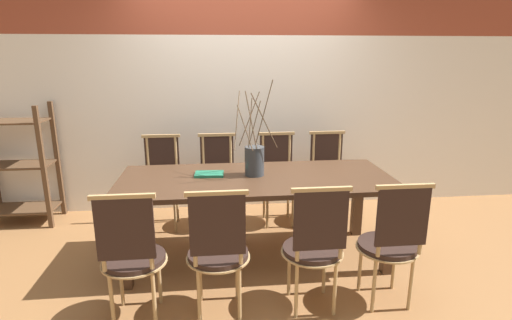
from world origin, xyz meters
TOP-DOWN VIEW (x-y plane):
  - ground_plane at (0.00, 0.00)m, footprint 16.00×16.00m
  - wall_rear at (0.00, 1.32)m, footprint 12.00×0.06m
  - dining_table at (0.00, 0.00)m, footprint 2.32×0.95m
  - chair_near_leftend at (-0.90, -0.79)m, footprint 0.44×0.44m
  - chair_near_left at (-0.34, -0.79)m, footprint 0.44×0.44m
  - chair_near_center at (0.32, -0.79)m, footprint 0.44×0.44m
  - chair_near_right at (0.87, -0.79)m, footprint 0.44×0.44m
  - chair_far_leftend at (-0.90, 0.79)m, footprint 0.44×0.44m
  - chair_far_left at (-0.32, 0.79)m, footprint 0.44×0.44m
  - chair_far_center at (0.32, 0.79)m, footprint 0.44×0.44m
  - chair_far_right at (0.87, 0.79)m, footprint 0.44×0.44m
  - vase_centerpiece at (-0.01, 0.06)m, footprint 0.37×0.37m
  - book_stack at (-0.40, 0.09)m, footprint 0.25×0.18m
  - shelving_rack at (-2.41, 1.04)m, footprint 0.72×0.42m

SIDE VIEW (x-z plane):
  - ground_plane at x=0.00m, z-range 0.00..0.00m
  - chair_near_leftend at x=-0.90m, z-range 0.03..0.99m
  - chair_near_left at x=-0.34m, z-range 0.03..0.99m
  - chair_near_center at x=0.32m, z-range 0.03..0.99m
  - chair_near_right at x=0.87m, z-range 0.03..0.99m
  - chair_far_leftend at x=-0.90m, z-range 0.03..0.99m
  - chair_far_left at x=-0.32m, z-range 0.03..0.99m
  - chair_far_center at x=0.32m, z-range 0.03..0.99m
  - chair_far_right at x=0.87m, z-range 0.03..0.99m
  - shelving_rack at x=-2.41m, z-range 0.00..1.28m
  - dining_table at x=0.00m, z-range 0.28..1.03m
  - book_stack at x=-0.40m, z-range 0.75..0.77m
  - vase_centerpiece at x=-0.01m, z-range 0.48..1.30m
  - wall_rear at x=0.00m, z-range 0.00..3.20m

